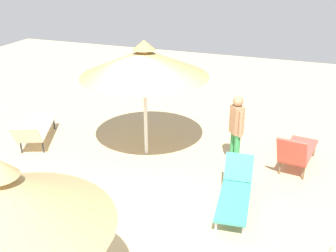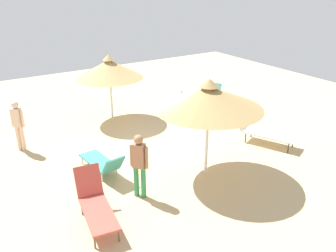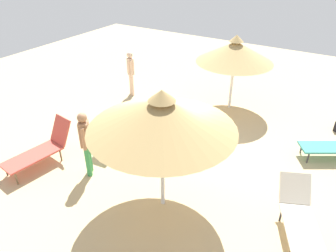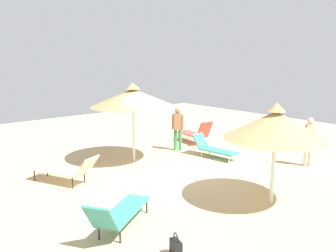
% 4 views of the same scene
% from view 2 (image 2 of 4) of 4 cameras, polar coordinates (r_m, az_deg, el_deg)
% --- Properties ---
extents(ground, '(24.00, 24.00, 0.10)m').
position_cam_2_polar(ground, '(11.31, -0.46, -5.03)').
color(ground, tan).
extents(parasol_umbrella_center, '(2.94, 2.94, 2.79)m').
position_cam_2_polar(parasol_umbrella_center, '(9.53, 6.52, 4.55)').
color(parasol_umbrella_center, white).
rests_on(parasol_umbrella_center, ground).
extents(parasol_umbrella_back, '(2.54, 2.54, 2.57)m').
position_cam_2_polar(parasol_umbrella_back, '(13.72, -9.33, 9.00)').
color(parasol_umbrella_back, white).
rests_on(parasol_umbrella_back, ground).
extents(lounge_chair_edge, '(1.59, 2.12, 0.95)m').
position_cam_2_polar(lounge_chair_edge, '(15.00, 6.32, 4.01)').
color(lounge_chair_edge, teal).
rests_on(lounge_chair_edge, ground).
extents(lounge_chair_near_right, '(1.81, 0.75, 0.80)m').
position_cam_2_polar(lounge_chair_near_right, '(10.36, -10.39, -5.71)').
color(lounge_chair_near_right, teal).
rests_on(lounge_chair_near_right, ground).
extents(lounge_chair_near_left, '(1.88, 0.87, 1.07)m').
position_cam_2_polar(lounge_chair_near_left, '(8.47, -11.54, -11.90)').
color(lounge_chair_near_left, '#CC4C3F').
rests_on(lounge_chair_near_left, ground).
extents(lounge_chair_front, '(2.20, 1.43, 0.91)m').
position_cam_2_polar(lounge_chair_front, '(12.39, 14.73, -0.79)').
color(lounge_chair_front, silver).
rests_on(lounge_chair_front, ground).
extents(person_standing_far_left, '(0.33, 0.35, 1.67)m').
position_cam_2_polar(person_standing_far_left, '(12.22, -22.82, 0.44)').
color(person_standing_far_left, beige).
rests_on(person_standing_far_left, ground).
extents(person_standing_far_right, '(0.41, 0.36, 1.72)m').
position_cam_2_polar(person_standing_far_right, '(8.90, -4.62, -5.73)').
color(person_standing_far_right, '#338C4C').
rests_on(person_standing_far_right, ground).
extents(handbag, '(0.32, 0.23, 0.49)m').
position_cam_2_polar(handbag, '(16.07, 2.19, 4.55)').
color(handbag, black).
rests_on(handbag, ground).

